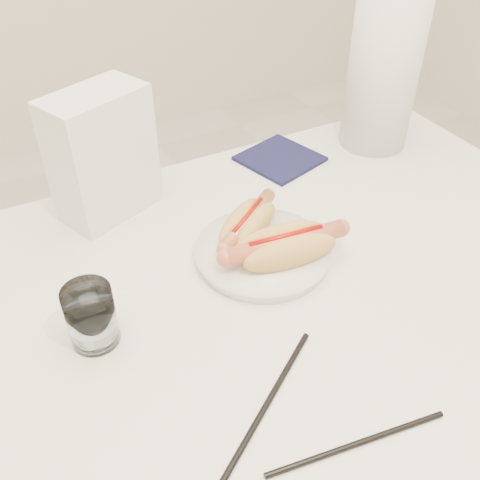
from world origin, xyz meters
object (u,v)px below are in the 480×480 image
plate (262,254)px  hotdog_left (248,224)px  hotdog_right (285,247)px  napkin_box (103,155)px  table (265,324)px  water_glass (91,316)px  paper_towel_roll (383,71)px

plate → hotdog_left: hotdog_left is taller
hotdog_right → napkin_box: size_ratio=0.88×
table → hotdog_right: 0.12m
plate → hotdog_right: (0.02, -0.03, 0.03)m
hotdog_right → hotdog_left: bearing=110.7°
hotdog_right → napkin_box: 0.34m
table → hotdog_right: hotdog_right is taller
napkin_box → water_glass: bearing=-134.0°
paper_towel_roll → table: bearing=-145.3°
plate → napkin_box: size_ratio=0.94×
plate → hotdog_right: hotdog_right is taller
hotdog_right → table: bearing=-137.2°
napkin_box → paper_towel_roll: size_ratio=0.71×
water_glass → plate: bearing=8.2°
plate → paper_towel_roll: size_ratio=0.66×
table → hotdog_left: 0.16m
hotdog_right → napkin_box: bearing=130.9°
hotdog_right → water_glass: 0.30m
table → water_glass: (-0.24, 0.04, 0.10)m
water_glass → paper_towel_roll: 0.72m
hotdog_right → paper_towel_roll: paper_towel_roll is taller
hotdog_left → water_glass: (-0.27, -0.09, 0.01)m
hotdog_right → paper_towel_roll: (0.37, 0.25, 0.11)m
napkin_box → paper_towel_roll: bearing=-24.6°
hotdog_left → water_glass: size_ratio=1.60×
table → plate: plate is taller
hotdog_left → napkin_box: bearing=95.8°
hotdog_right → paper_towel_roll: bearing=40.5°
hotdog_left → hotdog_right: hotdog_right is taller
water_glass → hotdog_right: bearing=1.2°
table → hotdog_left: (0.04, 0.12, 0.10)m
table → napkin_box: size_ratio=5.55×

